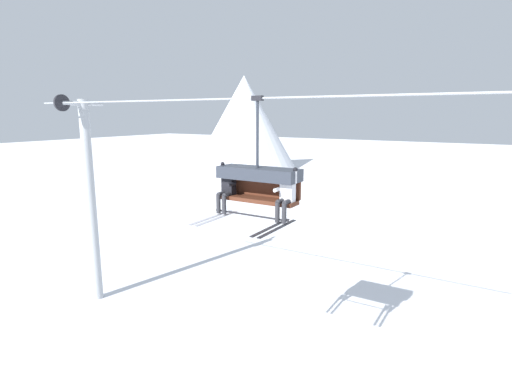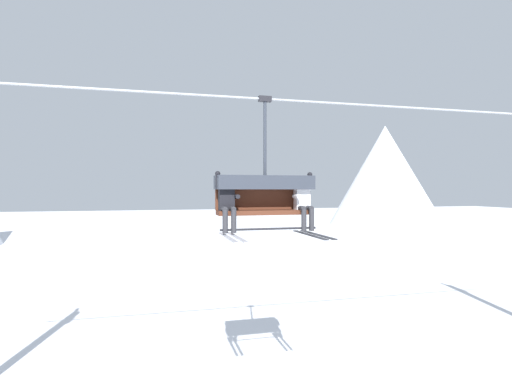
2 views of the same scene
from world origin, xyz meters
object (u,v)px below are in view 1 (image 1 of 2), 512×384
Objects in this scene: lift_tower_near at (90,197)px; skier_white at (285,195)px; chairlift_chair at (259,179)px; skier_black at (226,188)px.

skier_white is (8.56, -0.92, 1.16)m from lift_tower_near.
lift_tower_near is 7.87m from chairlift_chair.
chairlift_chair reaches higher than skier_black.
chairlift_chair is at bearing 165.96° from skier_white.
chairlift_chair is at bearing 14.04° from skier_black.
lift_tower_near is 4.51× the size of skier_black.
skier_white is (1.71, 0.00, 0.00)m from skier_black.
skier_white is (0.86, -0.21, -0.28)m from chairlift_chair.
skier_black is at bearing -7.66° from lift_tower_near.
skier_black is at bearing -165.96° from chairlift_chair.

